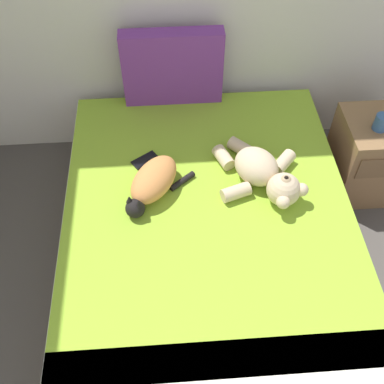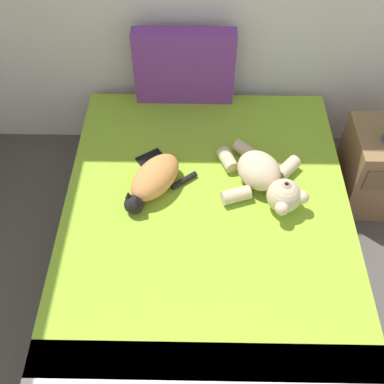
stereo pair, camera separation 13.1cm
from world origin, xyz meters
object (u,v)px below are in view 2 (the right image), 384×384
at_px(cat, 153,180).
at_px(cell_phone, 150,157).
at_px(patterned_cushion, 184,67).
at_px(teddy_bear, 266,178).
at_px(bed, 206,239).

distance_m(cat, cell_phone, 0.24).
xyz_separation_m(cat, cell_phone, (-0.04, 0.23, -0.07)).
relative_size(patterned_cushion, cell_phone, 3.66).
bearing_deg(teddy_bear, patterned_cushion, 120.83).
height_order(bed, patterned_cushion, patterned_cushion).
distance_m(teddy_bear, cell_phone, 0.66).
xyz_separation_m(cat, teddy_bear, (0.58, 0.01, 0.01)).
distance_m(bed, cell_phone, 0.56).
bearing_deg(patterned_cushion, cell_phone, -109.35).
height_order(cat, cell_phone, cat).
xyz_separation_m(patterned_cushion, cell_phone, (-0.18, -0.52, -0.23)).
relative_size(patterned_cushion, cat, 1.47).
relative_size(bed, cell_phone, 12.07).
bearing_deg(bed, cell_phone, 129.68).
xyz_separation_m(teddy_bear, cell_phone, (-0.62, 0.21, -0.07)).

